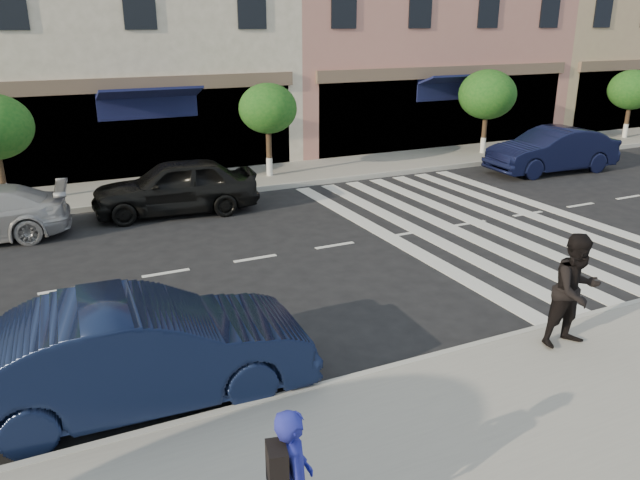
{
  "coord_description": "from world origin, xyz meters",
  "views": [
    {
      "loc": [
        -4.34,
        -8.4,
        5.0
      ],
      "look_at": [
        0.12,
        0.89,
        1.4
      ],
      "focal_mm": 35.0,
      "sensor_mm": 36.0,
      "label": 1
    }
  ],
  "objects_px": {
    "car_near_mid": "(140,352)",
    "car_far_mid": "(176,186)",
    "car_far_right": "(552,150)",
    "walker": "(576,291)"
  },
  "relations": [
    {
      "from": "car_near_mid",
      "to": "car_far_mid",
      "type": "xyz_separation_m",
      "value": [
        2.58,
        8.9,
        -0.02
      ]
    },
    {
      "from": "car_far_mid",
      "to": "car_far_right",
      "type": "bearing_deg",
      "value": 93.3
    },
    {
      "from": "walker",
      "to": "car_near_mid",
      "type": "xyz_separation_m",
      "value": [
        -6.38,
        1.54,
        -0.3
      ]
    },
    {
      "from": "car_near_mid",
      "to": "walker",
      "type": "bearing_deg",
      "value": -100.58
    },
    {
      "from": "car_near_mid",
      "to": "car_far_right",
      "type": "height_order",
      "value": "car_near_mid"
    },
    {
      "from": "car_near_mid",
      "to": "car_far_mid",
      "type": "height_order",
      "value": "car_near_mid"
    },
    {
      "from": "walker",
      "to": "car_far_right",
      "type": "xyz_separation_m",
      "value": [
        9.3,
        9.73,
        -0.3
      ]
    },
    {
      "from": "walker",
      "to": "car_far_right",
      "type": "height_order",
      "value": "walker"
    },
    {
      "from": "car_far_right",
      "to": "car_near_mid",
      "type": "bearing_deg",
      "value": -58.87
    },
    {
      "from": "car_far_mid",
      "to": "car_far_right",
      "type": "xyz_separation_m",
      "value": [
        13.1,
        -0.71,
        0.02
      ]
    }
  ]
}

